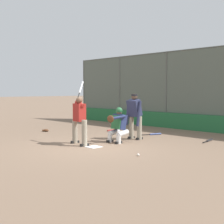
{
  "coord_description": "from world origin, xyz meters",
  "views": [
    {
      "loc": [
        -7.34,
        6.4,
        1.77
      ],
      "look_at": [
        0.2,
        -1.0,
        1.05
      ],
      "focal_mm": 50.0,
      "sensor_mm": 36.0,
      "label": 1
    }
  ],
  "objects_px": {
    "catcher_behind_plate": "(118,124)",
    "spare_bat_near_backstop": "(209,140)",
    "baseball_loose": "(138,155)",
    "spare_bat_third_base_side": "(113,130)",
    "batter_at_plate": "(79,119)",
    "umpire_home": "(135,115)",
    "fielding_glove_on_dirt": "(46,130)",
    "spare_bat_by_padding": "(154,134)"
  },
  "relations": [
    {
      "from": "baseball_loose",
      "to": "catcher_behind_plate",
      "type": "bearing_deg",
      "value": -31.54
    },
    {
      "from": "umpire_home",
      "to": "spare_bat_third_base_side",
      "type": "height_order",
      "value": "umpire_home"
    },
    {
      "from": "catcher_behind_plate",
      "to": "fielding_glove_on_dirt",
      "type": "bearing_deg",
      "value": 2.01
    },
    {
      "from": "catcher_behind_plate",
      "to": "spare_bat_near_backstop",
      "type": "distance_m",
      "value": 3.26
    },
    {
      "from": "batter_at_plate",
      "to": "spare_bat_third_base_side",
      "type": "relative_size",
      "value": 2.33
    },
    {
      "from": "spare_bat_by_padding",
      "to": "fielding_glove_on_dirt",
      "type": "distance_m",
      "value": 4.69
    },
    {
      "from": "spare_bat_near_backstop",
      "to": "spare_bat_third_base_side",
      "type": "height_order",
      "value": "same"
    },
    {
      "from": "fielding_glove_on_dirt",
      "to": "baseball_loose",
      "type": "distance_m",
      "value": 6.24
    },
    {
      "from": "catcher_behind_plate",
      "to": "spare_bat_near_backstop",
      "type": "xyz_separation_m",
      "value": [
        -2.09,
        -2.44,
        -0.59
      ]
    },
    {
      "from": "umpire_home",
      "to": "fielding_glove_on_dirt",
      "type": "xyz_separation_m",
      "value": [
        4.13,
        1.15,
        -0.84
      ]
    },
    {
      "from": "batter_at_plate",
      "to": "catcher_behind_plate",
      "type": "xyz_separation_m",
      "value": [
        -0.57,
        -1.21,
        -0.23
      ]
    },
    {
      "from": "spare_bat_near_backstop",
      "to": "fielding_glove_on_dirt",
      "type": "xyz_separation_m",
      "value": [
        6.28,
        2.64,
        0.02
      ]
    },
    {
      "from": "spare_bat_near_backstop",
      "to": "baseball_loose",
      "type": "height_order",
      "value": "baseball_loose"
    },
    {
      "from": "catcher_behind_plate",
      "to": "umpire_home",
      "type": "bearing_deg",
      "value": -86.9
    },
    {
      "from": "fielding_glove_on_dirt",
      "to": "spare_bat_third_base_side",
      "type": "bearing_deg",
      "value": -129.36
    },
    {
      "from": "umpire_home",
      "to": "spare_bat_by_padding",
      "type": "bearing_deg",
      "value": -83.4
    },
    {
      "from": "umpire_home",
      "to": "batter_at_plate",
      "type": "bearing_deg",
      "value": 75.66
    },
    {
      "from": "spare_bat_third_base_side",
      "to": "catcher_behind_plate",
      "type": "bearing_deg",
      "value": 50.2
    },
    {
      "from": "spare_bat_by_padding",
      "to": "baseball_loose",
      "type": "height_order",
      "value": "baseball_loose"
    },
    {
      "from": "catcher_behind_plate",
      "to": "baseball_loose",
      "type": "bearing_deg",
      "value": 147.7
    },
    {
      "from": "umpire_home",
      "to": "spare_bat_third_base_side",
      "type": "bearing_deg",
      "value": -27.42
    },
    {
      "from": "catcher_behind_plate",
      "to": "batter_at_plate",
      "type": "bearing_deg",
      "value": 63.8
    },
    {
      "from": "spare_bat_third_base_side",
      "to": "umpire_home",
      "type": "bearing_deg",
      "value": 65.38
    },
    {
      "from": "batter_at_plate",
      "to": "baseball_loose",
      "type": "distance_m",
      "value": 2.67
    },
    {
      "from": "catcher_behind_plate",
      "to": "spare_bat_near_backstop",
      "type": "relative_size",
      "value": 1.37
    },
    {
      "from": "umpire_home",
      "to": "baseball_loose",
      "type": "xyz_separation_m",
      "value": [
        -2.03,
        2.15,
        -0.85
      ]
    },
    {
      "from": "baseball_loose",
      "to": "batter_at_plate",
      "type": "bearing_deg",
      "value": -0.06
    },
    {
      "from": "catcher_behind_plate",
      "to": "baseball_loose",
      "type": "relative_size",
      "value": 16.32
    },
    {
      "from": "catcher_behind_plate",
      "to": "umpire_home",
      "type": "relative_size",
      "value": 0.73
    },
    {
      "from": "fielding_glove_on_dirt",
      "to": "umpire_home",
      "type": "bearing_deg",
      "value": -164.49
    },
    {
      "from": "spare_bat_third_base_side",
      "to": "fielding_glove_on_dirt",
      "type": "relative_size",
      "value": 2.98
    },
    {
      "from": "catcher_behind_plate",
      "to": "spare_bat_third_base_side",
      "type": "bearing_deg",
      "value": -42.38
    },
    {
      "from": "catcher_behind_plate",
      "to": "baseball_loose",
      "type": "xyz_separation_m",
      "value": [
        -1.97,
        1.21,
        -0.59
      ]
    },
    {
      "from": "spare_bat_third_base_side",
      "to": "fielding_glove_on_dirt",
      "type": "height_order",
      "value": "fielding_glove_on_dirt"
    },
    {
      "from": "spare_bat_near_backstop",
      "to": "spare_bat_by_padding",
      "type": "relative_size",
      "value": 1.03
    },
    {
      "from": "catcher_behind_plate",
      "to": "spare_bat_third_base_side",
      "type": "relative_size",
      "value": 1.34
    },
    {
      "from": "spare_bat_by_padding",
      "to": "umpire_home",
      "type": "bearing_deg",
      "value": -151.54
    },
    {
      "from": "batter_at_plate",
      "to": "spare_bat_near_backstop",
      "type": "relative_size",
      "value": 2.39
    },
    {
      "from": "spare_bat_by_padding",
      "to": "baseball_loose",
      "type": "bearing_deg",
      "value": -127.1
    },
    {
      "from": "catcher_behind_plate",
      "to": "spare_bat_third_base_side",
      "type": "distance_m",
      "value": 3.17
    },
    {
      "from": "batter_at_plate",
      "to": "catcher_behind_plate",
      "type": "relative_size",
      "value": 1.74
    },
    {
      "from": "batter_at_plate",
      "to": "baseball_loose",
      "type": "height_order",
      "value": "batter_at_plate"
    }
  ]
}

